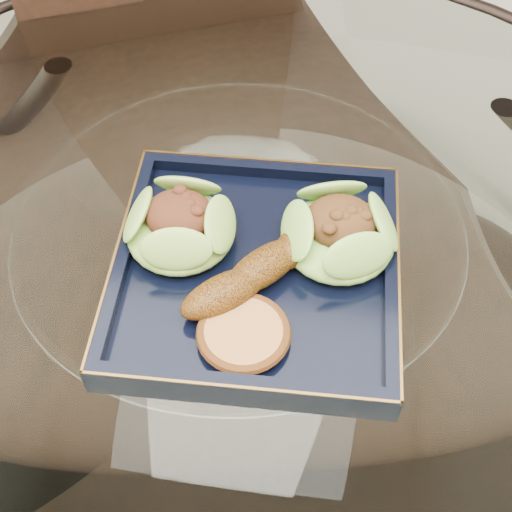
# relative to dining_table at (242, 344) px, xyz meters

# --- Properties ---
(ground) EXTENTS (4.00, 4.00, 0.00)m
(ground) POSITION_rel_dining_table_xyz_m (0.00, 0.00, -0.60)
(ground) COLOR beige
(ground) RESTS_ON ground
(dining_table) EXTENTS (1.13, 1.13, 0.77)m
(dining_table) POSITION_rel_dining_table_xyz_m (0.00, 0.00, 0.00)
(dining_table) COLOR white
(dining_table) RESTS_ON ground
(dining_chair) EXTENTS (0.55, 0.55, 0.96)m
(dining_chair) POSITION_rel_dining_table_xyz_m (-0.14, 0.35, -0.06)
(dining_chair) COLOR black
(dining_chair) RESTS_ON ground
(navy_plate) EXTENTS (0.28, 0.28, 0.02)m
(navy_plate) POSITION_rel_dining_table_xyz_m (0.02, -0.02, 0.17)
(navy_plate) COLOR black
(navy_plate) RESTS_ON dining_table
(lettuce_wrap_left) EXTENTS (0.14, 0.14, 0.04)m
(lettuce_wrap_left) POSITION_rel_dining_table_xyz_m (-0.06, 0.00, 0.20)
(lettuce_wrap_left) COLOR olive
(lettuce_wrap_left) RESTS_ON navy_plate
(lettuce_wrap_right) EXTENTS (0.12, 0.12, 0.04)m
(lettuce_wrap_right) POSITION_rel_dining_table_xyz_m (0.09, 0.01, 0.20)
(lettuce_wrap_right) COLOR #60982C
(lettuce_wrap_right) RESTS_ON navy_plate
(roasted_plantain) EXTENTS (0.14, 0.15, 0.03)m
(roasted_plantain) POSITION_rel_dining_table_xyz_m (0.03, -0.03, 0.20)
(roasted_plantain) COLOR #65380A
(roasted_plantain) RESTS_ON navy_plate
(crumb_patty) EXTENTS (0.07, 0.07, 0.01)m
(crumb_patty) POSITION_rel_dining_table_xyz_m (0.02, -0.10, 0.19)
(crumb_patty) COLOR #C57D41
(crumb_patty) RESTS_ON navy_plate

